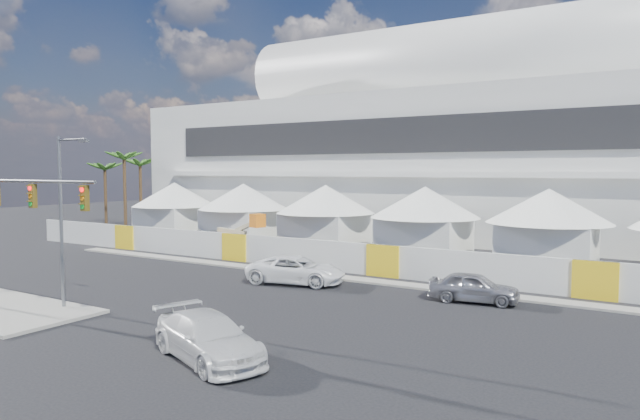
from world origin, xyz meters
The scene contains 12 objects.
ground centered at (0.00, 0.00, 0.00)m, with size 160.00×160.00×0.00m, color black.
far_curb centered at (20.00, 12.50, 0.06)m, with size 80.00×1.20×0.12m, color gray.
stadium centered at (8.71, 41.50, 9.45)m, with size 80.00×24.80×21.98m.
tent_row centered at (0.50, 24.00, 3.15)m, with size 53.40×8.40×5.40m.
hoarding_fence centered at (6.00, 14.50, 1.00)m, with size 70.00×0.25×2.00m, color silver.
palm_cluster centered at (-33.46, 29.50, 6.88)m, with size 10.60×10.60×8.55m.
sedan_silver centered at (12.84, 10.60, 0.76)m, with size 4.46×1.80×1.52m, color #A7A6AB.
pickup_curb centered at (2.54, 9.82, 0.80)m, with size 5.79×2.67×1.61m, color white.
pickup_near centered at (7.49, -3.02, 0.80)m, with size 5.51×2.24×1.60m, color silver.
lot_car_c centered at (-12.21, 19.73, 0.69)m, with size 4.75×1.93×1.38m, color silver.
streetlight_median centered at (-3.23, -1.21, 4.80)m, with size 2.24×0.22×8.10m.
boom_lift centered at (-8.15, 16.41, 0.94)m, with size 7.08×2.50×3.48m.
Camera 1 is at (21.14, -17.66, 6.66)m, focal length 32.00 mm.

